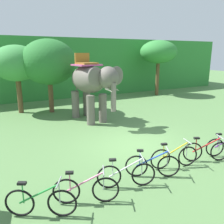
{
  "coord_description": "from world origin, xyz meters",
  "views": [
    {
      "loc": [
        -5.16,
        -7.62,
        3.77
      ],
      "look_at": [
        -0.59,
        1.0,
        1.3
      ],
      "focal_mm": 37.41,
      "sensor_mm": 36.0,
      "label": 1
    }
  ],
  "objects": [
    {
      "name": "bike_pink",
      "position": [
        -3.27,
        -2.63,
        0.39
      ],
      "size": [
        1.58,
        0.8,
        0.92
      ],
      "color": "black",
      "rests_on": "ground"
    },
    {
      "name": "tree_far_right",
      "position": [
        -3.49,
        8.2,
        3.14
      ],
      "size": [
        2.97,
        2.97,
        4.27
      ],
      "color": "brown",
      "rests_on": "ground"
    },
    {
      "name": "foliage_hedge",
      "position": [
        0.0,
        14.51,
        2.51
      ],
      "size": [
        36.0,
        6.0,
        5.03
      ],
      "primitive_type": "cube",
      "color": "#338438",
      "rests_on": "ground"
    },
    {
      "name": "tree_left",
      "position": [
        -1.69,
        7.39,
        3.21
      ],
      "size": [
        3.44,
        3.44,
        4.64
      ],
      "color": "brown",
      "rests_on": "ground"
    },
    {
      "name": "bike_red",
      "position": [
        1.43,
        -2.38,
        0.39
      ],
      "size": [
        1.57,
        0.81,
        0.92
      ],
      "color": "black",
      "rests_on": "ground"
    },
    {
      "name": "tree_center",
      "position": [
        8.52,
        9.35,
        3.84
      ],
      "size": [
        3.27,
        3.27,
        4.89
      ],
      "color": "brown",
      "rests_on": "ground"
    },
    {
      "name": "bike_blue",
      "position": [
        -0.95,
        -2.36,
        0.39
      ],
      "size": [
        1.52,
        0.89,
        0.92
      ],
      "color": "black",
      "rests_on": "ground"
    },
    {
      "name": "bike_white",
      "position": [
        -1.97,
        -2.48,
        0.39
      ],
      "size": [
        1.62,
        0.73,
        0.92
      ],
      "color": "black",
      "rests_on": "ground"
    },
    {
      "name": "bike_yellow",
      "position": [
        0.07,
        -2.22,
        0.39
      ],
      "size": [
        1.67,
        0.62,
        0.92
      ],
      "color": "black",
      "rests_on": "ground"
    },
    {
      "name": "ground_plane",
      "position": [
        0.0,
        0.0,
        0.0
      ],
      "size": [
        80.0,
        80.0,
        0.0
      ],
      "primitive_type": "plane",
      "color": "#567F47"
    },
    {
      "name": "elephant",
      "position": [
        -0.18,
        4.25,
        2.2
      ],
      "size": [
        2.17,
        4.22,
        3.78
      ],
      "color": "#665E56",
      "rests_on": "ground"
    },
    {
      "name": "bike_green",
      "position": [
        -4.4,
        -2.62,
        0.39
      ],
      "size": [
        1.53,
        0.88,
        0.92
      ],
      "color": "black",
      "rests_on": "ground"
    }
  ]
}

